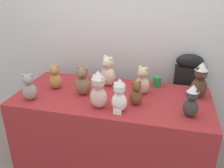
# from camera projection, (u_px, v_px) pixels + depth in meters

# --- Properties ---
(wall_back) EXTENTS (7.00, 0.08, 2.60)m
(wall_back) POSITION_uv_depth(u_px,v_px,m) (127.00, 24.00, 2.60)
(wall_back) COLOR silver
(wall_back) RESTS_ON ground_plane
(display_table) EXTENTS (1.82, 0.82, 0.75)m
(display_table) POSITION_uv_depth(u_px,v_px,m) (112.00, 129.00, 2.40)
(display_table) COLOR maroon
(display_table) RESTS_ON ground_plane
(instrument_case) EXTENTS (0.28, 0.13, 1.05)m
(instrument_case) POSITION_uv_depth(u_px,v_px,m) (185.00, 99.00, 2.66)
(instrument_case) COLOR black
(instrument_case) RESTS_ON ground_plane
(teddy_bear_caramel) EXTENTS (0.15, 0.14, 0.25)m
(teddy_bear_caramel) POSITION_uv_depth(u_px,v_px,m) (55.00, 78.00, 2.35)
(teddy_bear_caramel) COLOR #B27A42
(teddy_bear_caramel) RESTS_ON display_table
(teddy_bear_blush) EXTENTS (0.18, 0.16, 0.33)m
(teddy_bear_blush) POSITION_uv_depth(u_px,v_px,m) (98.00, 90.00, 1.98)
(teddy_bear_blush) COLOR beige
(teddy_bear_blush) RESTS_ON display_table
(teddy_bear_cream) EXTENTS (0.20, 0.19, 0.31)m
(teddy_bear_cream) POSITION_uv_depth(u_px,v_px,m) (108.00, 72.00, 2.40)
(teddy_bear_cream) COLOR beige
(teddy_bear_cream) RESTS_ON display_table
(teddy_bear_chestnut) EXTENTS (0.14, 0.13, 0.22)m
(teddy_bear_chestnut) POSITION_uv_depth(u_px,v_px,m) (136.00, 94.00, 2.05)
(teddy_bear_chestnut) COLOR brown
(teddy_bear_chestnut) RESTS_ON display_table
(teddy_bear_cocoa) EXTENTS (0.19, 0.18, 0.34)m
(teddy_bear_cocoa) POSITION_uv_depth(u_px,v_px,m) (200.00, 81.00, 2.15)
(teddy_bear_cocoa) COLOR #4C3323
(teddy_bear_cocoa) RESTS_ON display_table
(teddy_bear_sand) EXTENTS (0.17, 0.16, 0.27)m
(teddy_bear_sand) POSITION_uv_depth(u_px,v_px,m) (142.00, 81.00, 2.24)
(teddy_bear_sand) COLOR #CCB78E
(teddy_bear_sand) RESTS_ON display_table
(teddy_bear_charcoal) EXTENTS (0.16, 0.15, 0.28)m
(teddy_bear_charcoal) POSITION_uv_depth(u_px,v_px,m) (191.00, 101.00, 1.86)
(teddy_bear_charcoal) COLOR #383533
(teddy_bear_charcoal) RESTS_ON display_table
(teddy_bear_mocha) EXTENTS (0.15, 0.13, 0.28)m
(teddy_bear_mocha) POSITION_uv_depth(u_px,v_px,m) (83.00, 82.00, 2.22)
(teddy_bear_mocha) COLOR #7F6047
(teddy_bear_mocha) RESTS_ON display_table
(teddy_bear_snow) EXTENTS (0.15, 0.13, 0.29)m
(teddy_bear_snow) POSITION_uv_depth(u_px,v_px,m) (119.00, 95.00, 1.94)
(teddy_bear_snow) COLOR white
(teddy_bear_snow) RESTS_ON display_table
(teddy_bear_ash) EXTENTS (0.16, 0.15, 0.25)m
(teddy_bear_ash) POSITION_uv_depth(u_px,v_px,m) (29.00, 88.00, 2.13)
(teddy_bear_ash) COLOR gray
(teddy_bear_ash) RESTS_ON display_table
(party_cup_green) EXTENTS (0.08, 0.08, 0.11)m
(party_cup_green) POSITION_uv_depth(u_px,v_px,m) (157.00, 82.00, 2.41)
(party_cup_green) COLOR #238C3D
(party_cup_green) RESTS_ON display_table
(name_card_front_left) EXTENTS (0.07, 0.01, 0.05)m
(name_card_front_left) POSITION_uv_depth(u_px,v_px,m) (117.00, 112.00, 1.92)
(name_card_front_left) COLOR white
(name_card_front_left) RESTS_ON display_table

